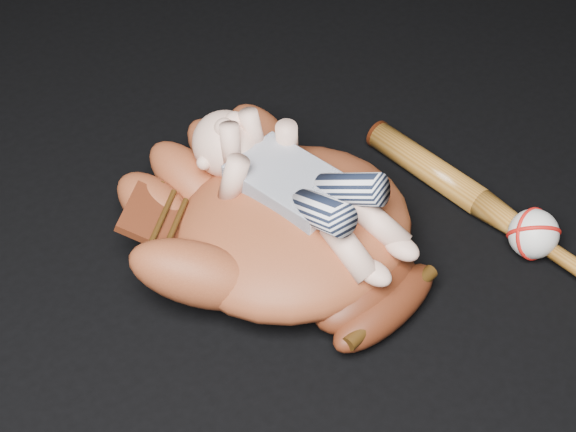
{
  "coord_description": "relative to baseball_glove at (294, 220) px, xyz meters",
  "views": [
    {
      "loc": [
        -0.62,
        -0.5,
        0.95
      ],
      "look_at": [
        -0.08,
        0.2,
        0.08
      ],
      "focal_mm": 55.0,
      "sensor_mm": 36.0,
      "label": 1
    }
  ],
  "objects": [
    {
      "name": "baseball_glove",
      "position": [
        0.0,
        0.0,
        0.0
      ],
      "size": [
        0.5,
        0.55,
        0.16
      ],
      "primitive_type": null,
      "rotation": [
        0.0,
        0.0,
        0.14
      ],
      "color": "maroon",
      "rests_on": "ground"
    },
    {
      "name": "newborn_baby",
      "position": [
        0.02,
        -0.0,
        0.05
      ],
      "size": [
        0.23,
        0.4,
        0.15
      ],
      "primitive_type": null,
      "rotation": [
        0.0,
        0.0,
        0.17
      ],
      "color": "#DDA78E",
      "rests_on": "baseball_glove"
    },
    {
      "name": "baseball_bat",
      "position": [
        0.28,
        -0.13,
        -0.05
      ],
      "size": [
        0.07,
        0.5,
        0.05
      ],
      "primitive_type": null,
      "rotation": [
        0.0,
        0.0,
        0.06
      ],
      "color": "brown",
      "rests_on": "ground"
    },
    {
      "name": "baseball",
      "position": [
        0.28,
        -0.21,
        -0.04
      ],
      "size": [
        0.09,
        0.09,
        0.07
      ],
      "primitive_type": "sphere",
      "rotation": [
        0.0,
        0.0,
        -0.31
      ],
      "color": "silver",
      "rests_on": "ground"
    }
  ]
}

